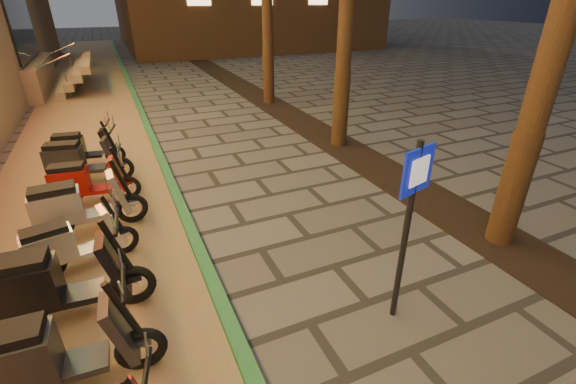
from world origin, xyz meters
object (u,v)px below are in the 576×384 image
scooter_6 (50,284)px  scooter_10 (79,160)px  scooter_11 (80,148)px  scooter_7 (68,244)px  pedestrian_sign (410,212)px  scooter_8 (76,206)px  scooter_5 (47,355)px  scooter_9 (84,181)px

scooter_6 → scooter_10: scooter_6 is taller
scooter_11 → scooter_7: bearing=-81.1°
pedestrian_sign → scooter_8: bearing=118.9°
scooter_5 → scooter_6: 1.08m
scooter_8 → scooter_9: 1.11m
pedestrian_sign → scooter_5: size_ratio=1.34×
pedestrian_sign → scooter_5: pedestrian_sign is taller
scooter_6 → scooter_10: 4.21m
scooter_8 → scooter_7: bearing=-98.0°
scooter_10 → pedestrian_sign: bearing=-46.7°
scooter_6 → scooter_9: scooter_6 is taller
scooter_8 → scooter_5: bearing=-96.5°
scooter_10 → scooter_11: bearing=102.0°
scooter_5 → scooter_11: 6.26m
scooter_8 → scooter_9: bearing=81.8°
scooter_6 → scooter_11: 5.18m
pedestrian_sign → scooter_7: size_ratio=1.53×
pedestrian_sign → scooter_7: bearing=128.9°
pedestrian_sign → scooter_10: 6.88m
scooter_8 → scooter_11: scooter_8 is taller
scooter_5 → scooter_7: scooter_5 is taller
scooter_6 → scooter_11: size_ratio=1.22×
scooter_9 → scooter_10: bearing=103.2°
scooter_6 → scooter_8: bearing=88.1°
scooter_11 → scooter_8: bearing=-79.9°
scooter_6 → scooter_10: bearing=91.4°
scooter_5 → scooter_8: 3.10m
scooter_6 → scooter_7: 1.01m
scooter_5 → scooter_7: 2.08m
scooter_9 → scooter_7: bearing=-87.1°
scooter_5 → scooter_9: scooter_5 is taller
pedestrian_sign → scooter_9: pedestrian_sign is taller
scooter_7 → scooter_10: bearing=76.2°
pedestrian_sign → scooter_9: bearing=110.6°
scooter_9 → scooter_11: 2.06m
scooter_7 → scooter_10: size_ratio=0.89×
scooter_9 → scooter_10: size_ratio=0.92×
scooter_7 → scooter_6: bearing=-109.9°
pedestrian_sign → scooter_6: 4.17m
scooter_9 → scooter_11: size_ratio=1.03×
pedestrian_sign → scooter_6: size_ratio=1.25×
pedestrian_sign → scooter_8: size_ratio=1.32×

